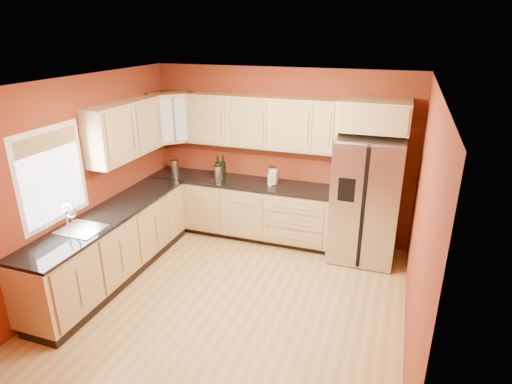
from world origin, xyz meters
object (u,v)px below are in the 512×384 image
refrigerator (365,199)px  wine_bottle_a (218,168)px  knife_block (273,176)px  canister_left (218,172)px  soap_dispenser (270,179)px

refrigerator → wine_bottle_a: size_ratio=5.05×
wine_bottle_a → knife_block: wine_bottle_a is taller
refrigerator → canister_left: 2.24m
canister_left → soap_dispenser: size_ratio=1.02×
wine_bottle_a → soap_dispenser: bearing=-2.5°
refrigerator → soap_dispenser: 1.41m
refrigerator → soap_dispenser: refrigerator is taller
refrigerator → wine_bottle_a: refrigerator is taller
refrigerator → wine_bottle_a: 2.27m
knife_block → soap_dispenser: size_ratio=1.12×
canister_left → knife_block: 0.87m
canister_left → refrigerator: bearing=-0.8°
canister_left → knife_block: (0.86, 0.07, 0.01)m
refrigerator → canister_left: refrigerator is taller
wine_bottle_a → canister_left: bearing=-52.1°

